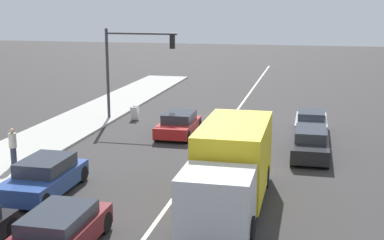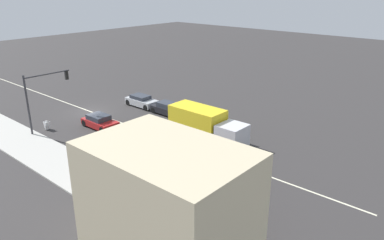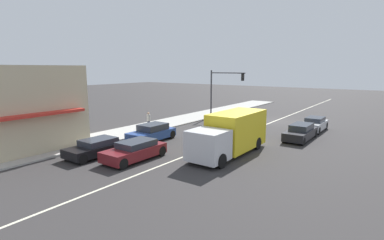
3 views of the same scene
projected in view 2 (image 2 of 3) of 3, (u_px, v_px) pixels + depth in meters
name	position (u px, v px, depth m)	size (l,w,h in m)	color
ground_plane	(220.00, 159.00, 30.28)	(160.00, 160.00, 0.00)	#333030
sidewalk_right	(141.00, 208.00, 23.58)	(4.00, 73.00, 0.12)	#B2AFA8
lane_marking_center	(90.00, 111.00, 41.37)	(0.16, 60.00, 0.01)	beige
building_corner_store	(168.00, 203.00, 18.48)	(6.17, 8.20, 6.06)	#C6B793
traffic_signal_main	(41.00, 92.00, 34.63)	(4.59, 0.34, 5.60)	#333338
pedestrian	(96.00, 160.00, 27.79)	(0.34, 0.34, 1.72)	#282D42
warning_aframe_sign	(47.00, 126.00, 36.12)	(0.45, 0.53, 0.84)	silver
delivery_truck	(205.00, 125.00, 33.43)	(2.44, 7.50, 2.87)	silver
suv_black	(206.00, 187.00, 24.98)	(1.91, 4.17, 1.18)	black
sedan_maroon	(220.00, 167.00, 27.50)	(1.91, 4.38, 1.27)	maroon
hatchback_red	(100.00, 122.00, 36.60)	(1.88, 3.80, 1.28)	#AD1E1E
sedan_dark	(170.00, 109.00, 40.10)	(1.73, 4.49, 1.32)	black
coupe_blue	(149.00, 161.00, 28.34)	(1.92, 4.19, 1.38)	#284793
sedan_silver	(141.00, 101.00, 42.90)	(1.73, 3.94, 1.30)	#B7BABF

